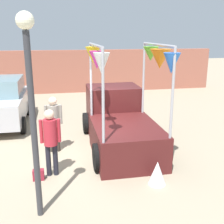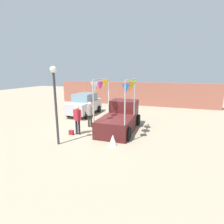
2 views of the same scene
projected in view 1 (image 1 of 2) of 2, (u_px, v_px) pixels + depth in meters
ground_plane at (90, 153)px, 8.74m from camera, size 60.00×60.00×0.00m
vendor_truck at (119, 119)px, 9.23m from camera, size 2.40×4.03×3.33m
parked_car at (3, 102)px, 11.28m from camera, size 1.88×4.00×1.88m
person_customer at (50, 136)px, 7.12m from camera, size 0.53×0.34×1.79m
person_vendor at (54, 119)px, 8.61m from camera, size 0.53×0.34×1.76m
handbag at (38, 175)px, 7.13m from camera, size 0.28×0.16×0.28m
street_lamp at (31, 91)px, 5.10m from camera, size 0.32×0.32×3.99m
brick_boundary_wall at (72, 72)px, 17.32m from camera, size 18.00×0.36×2.60m
folded_kite_bundle_white at (157, 173)px, 6.90m from camera, size 0.60×0.60×0.60m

